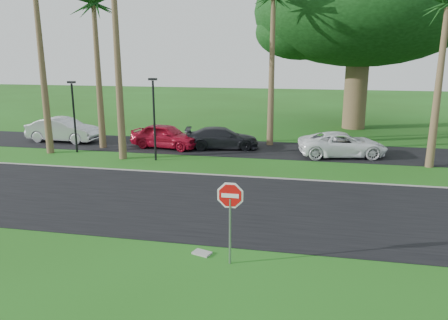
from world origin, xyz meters
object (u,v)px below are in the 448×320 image
Objects in this scene: car_red at (166,136)px; car_minivan at (342,145)px; stop_sign_near at (230,206)px; car_silver at (63,130)px; car_dark at (222,138)px.

car_red reaches higher than car_minivan.
car_minivan is at bearing 74.59° from stop_sign_near.
stop_sign_near reaches higher than car_red.
car_silver reaches higher than car_red.
stop_sign_near is at bearing -133.98° from car_silver.
car_silver is at bearing 133.61° from stop_sign_near.
car_dark is (-3.39, 15.28, -1.10)m from stop_sign_near.
stop_sign_near is 15.69m from car_dark.
stop_sign_near is 0.53× the size of car_silver.
car_dark is 0.91× the size of car_minivan.
car_minivan is (11.00, -0.18, -0.06)m from car_red.
car_silver is (-14.54, 15.26, -0.96)m from stop_sign_near.
car_red is 0.98× the size of car_dark.
car_red is 3.63m from car_dark.
car_silver is 0.97× the size of car_minivan.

